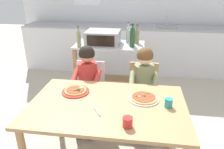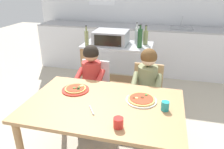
# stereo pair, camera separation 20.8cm
# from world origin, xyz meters

# --- Properties ---
(ground_plane) EXTENTS (12.07, 12.07, 0.00)m
(ground_plane) POSITION_xyz_m (0.00, 1.21, 0.00)
(ground_plane) COLOR #B7AD99
(back_wall_tiled) EXTENTS (4.66, 0.13, 2.70)m
(back_wall_tiled) POSITION_xyz_m (-0.00, 3.08, 1.35)
(back_wall_tiled) COLOR silver
(back_wall_tiled) RESTS_ON ground
(kitchen_counter) EXTENTS (4.20, 0.60, 1.11)m
(kitchen_counter) POSITION_xyz_m (0.00, 2.67, 0.45)
(kitchen_counter) COLOR silver
(kitchen_counter) RESTS_ON ground
(kitchen_island_cart) EXTENTS (0.97, 0.52, 0.90)m
(kitchen_island_cart) POSITION_xyz_m (-0.18, 1.32, 0.59)
(kitchen_island_cart) COLOR #B7BABF
(kitchen_island_cart) RESTS_ON ground
(toaster_oven) EXTENTS (0.46, 0.39, 0.19)m
(toaster_oven) POSITION_xyz_m (-0.27, 1.30, 0.99)
(toaster_oven) COLOR #999BA0
(toaster_oven) RESTS_ON kitchen_island_cart
(bottle_tall_green_wine) EXTENTS (0.07, 0.07, 0.28)m
(bottle_tall_green_wine) POSITION_xyz_m (0.12, 1.31, 1.01)
(bottle_tall_green_wine) COLOR #ADB7B2
(bottle_tall_green_wine) RESTS_ON kitchen_island_cart
(bottle_squat_spirits) EXTENTS (0.05, 0.05, 0.28)m
(bottle_squat_spirits) POSITION_xyz_m (-0.56, 1.11, 1.01)
(bottle_squat_spirits) COLOR olive
(bottle_squat_spirits) RESTS_ON kitchen_island_cart
(bottle_slim_sauce) EXTENTS (0.07, 0.07, 0.26)m
(bottle_slim_sauce) POSITION_xyz_m (0.20, 1.42, 1.00)
(bottle_slim_sauce) COLOR olive
(bottle_slim_sauce) RESTS_ON kitchen_island_cart
(bottle_clear_vinegar) EXTENTS (0.05, 0.05, 0.29)m
(bottle_clear_vinegar) POSITION_xyz_m (0.07, 1.42, 1.02)
(bottle_clear_vinegar) COLOR #ADB7B2
(bottle_clear_vinegar) RESTS_ON kitchen_island_cart
(bottle_brown_beer) EXTENTS (0.06, 0.06, 0.31)m
(bottle_brown_beer) POSITION_xyz_m (0.14, 1.22, 1.03)
(bottle_brown_beer) COLOR #1E4723
(bottle_brown_beer) RESTS_ON kitchen_island_cart
(dining_table) EXTENTS (1.36, 0.87, 0.73)m
(dining_table) POSITION_xyz_m (0.00, 0.00, 0.63)
(dining_table) COLOR #AD7F51
(dining_table) RESTS_ON ground
(dining_chair_left) EXTENTS (0.36, 0.36, 0.81)m
(dining_chair_left) POSITION_xyz_m (-0.34, 0.71, 0.48)
(dining_chair_left) COLOR silver
(dining_chair_left) RESTS_ON ground
(dining_chair_right) EXTENTS (0.36, 0.36, 0.81)m
(dining_chair_right) POSITION_xyz_m (0.31, 0.75, 0.48)
(dining_chair_right) COLOR tan
(dining_chair_right) RESTS_ON ground
(child_in_red_shirt) EXTENTS (0.32, 0.42, 1.04)m
(child_in_red_shirt) POSITION_xyz_m (-0.34, 0.59, 0.66)
(child_in_red_shirt) COLOR #424C6B
(child_in_red_shirt) RESTS_ON ground
(child_in_olive_shirt) EXTENTS (0.32, 0.42, 1.03)m
(child_in_olive_shirt) POSITION_xyz_m (0.31, 0.63, 0.66)
(child_in_olive_shirt) COLOR #424C6B
(child_in_olive_shirt) RESTS_ON ground
(pizza_plate_red_rimmed) EXTENTS (0.26, 0.26, 0.03)m
(pizza_plate_red_rimmed) POSITION_xyz_m (-0.33, 0.17, 0.74)
(pizza_plate_red_rimmed) COLOR red
(pizza_plate_red_rimmed) RESTS_ON dining_table
(pizza_plate_white) EXTENTS (0.27, 0.27, 0.03)m
(pizza_plate_white) POSITION_xyz_m (0.31, 0.13, 0.74)
(pizza_plate_white) COLOR white
(pizza_plate_white) RESTS_ON dining_table
(drinking_cup_red) EXTENTS (0.07, 0.07, 0.08)m
(drinking_cup_red) POSITION_xyz_m (0.20, -0.29, 0.77)
(drinking_cup_red) COLOR red
(drinking_cup_red) RESTS_ON dining_table
(drinking_cup_teal) EXTENTS (0.07, 0.07, 0.08)m
(drinking_cup_teal) POSITION_xyz_m (0.52, 0.02, 0.77)
(drinking_cup_teal) COLOR teal
(drinking_cup_teal) RESTS_ON dining_table
(serving_spoon) EXTENTS (0.09, 0.12, 0.01)m
(serving_spoon) POSITION_xyz_m (-0.06, -0.13, 0.73)
(serving_spoon) COLOR #B7BABF
(serving_spoon) RESTS_ON dining_table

